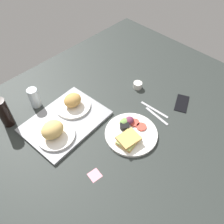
{
  "coord_description": "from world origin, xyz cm",
  "views": [
    {
      "loc": [
        -60.56,
        -57.96,
        105.15
      ],
      "look_at": [
        2.0,
        3.0,
        4.0
      ],
      "focal_mm": 37.54,
      "sensor_mm": 36.0,
      "label": 1
    }
  ],
  "objects_px": {
    "serving_tray": "(65,121)",
    "espresso_cup": "(138,85)",
    "bread_plate_near": "(54,132)",
    "bread_plate_far": "(73,103)",
    "fork": "(157,116)",
    "sticky_note": "(95,175)",
    "plate_with_salad": "(130,133)",
    "soda_bottle": "(4,113)",
    "cell_phone": "(182,103)",
    "drinking_glass": "(34,98)",
    "knife": "(154,110)"
  },
  "relations": [
    {
      "from": "sticky_note",
      "to": "serving_tray",
      "type": "bearing_deg",
      "value": 73.48
    },
    {
      "from": "fork",
      "to": "espresso_cup",
      "type": "bearing_deg",
      "value": -18.34
    },
    {
      "from": "serving_tray",
      "to": "drinking_glass",
      "type": "height_order",
      "value": "drinking_glass"
    },
    {
      "from": "plate_with_salad",
      "to": "fork",
      "type": "bearing_deg",
      "value": -6.66
    },
    {
      "from": "bread_plate_near",
      "to": "drinking_glass",
      "type": "bearing_deg",
      "value": 76.73
    },
    {
      "from": "bread_plate_near",
      "to": "bread_plate_far",
      "type": "height_order",
      "value": "bread_plate_near"
    },
    {
      "from": "soda_bottle",
      "to": "knife",
      "type": "relative_size",
      "value": 0.97
    },
    {
      "from": "bread_plate_near",
      "to": "espresso_cup",
      "type": "relative_size",
      "value": 3.66
    },
    {
      "from": "bread_plate_near",
      "to": "cell_phone",
      "type": "height_order",
      "value": "bread_plate_near"
    },
    {
      "from": "fork",
      "to": "cell_phone",
      "type": "relative_size",
      "value": 1.18
    },
    {
      "from": "bread_plate_near",
      "to": "plate_with_salad",
      "type": "bearing_deg",
      "value": -42.97
    },
    {
      "from": "espresso_cup",
      "to": "serving_tray",
      "type": "bearing_deg",
      "value": 168.07
    },
    {
      "from": "drinking_glass",
      "to": "soda_bottle",
      "type": "height_order",
      "value": "soda_bottle"
    },
    {
      "from": "bread_plate_far",
      "to": "drinking_glass",
      "type": "height_order",
      "value": "drinking_glass"
    },
    {
      "from": "fork",
      "to": "sticky_note",
      "type": "distance_m",
      "value": 0.51
    },
    {
      "from": "soda_bottle",
      "to": "bread_plate_far",
      "type": "bearing_deg",
      "value": -27.4
    },
    {
      "from": "fork",
      "to": "knife",
      "type": "height_order",
      "value": "same"
    },
    {
      "from": "bread_plate_far",
      "to": "fork",
      "type": "bearing_deg",
      "value": -53.19
    },
    {
      "from": "plate_with_salad",
      "to": "fork",
      "type": "xyz_separation_m",
      "value": [
        0.21,
        -0.02,
        -0.01
      ]
    },
    {
      "from": "drinking_glass",
      "to": "sticky_note",
      "type": "height_order",
      "value": "drinking_glass"
    },
    {
      "from": "bread_plate_near",
      "to": "fork",
      "type": "height_order",
      "value": "bread_plate_near"
    },
    {
      "from": "bread_plate_near",
      "to": "bread_plate_far",
      "type": "relative_size",
      "value": 0.99
    },
    {
      "from": "soda_bottle",
      "to": "knife",
      "type": "distance_m",
      "value": 0.85
    },
    {
      "from": "serving_tray",
      "to": "plate_with_salad",
      "type": "distance_m",
      "value": 0.38
    },
    {
      "from": "knife",
      "to": "cell_phone",
      "type": "height_order",
      "value": "cell_phone"
    },
    {
      "from": "soda_bottle",
      "to": "fork",
      "type": "distance_m",
      "value": 0.85
    },
    {
      "from": "soda_bottle",
      "to": "espresso_cup",
      "type": "distance_m",
      "value": 0.81
    },
    {
      "from": "bread_plate_near",
      "to": "fork",
      "type": "xyz_separation_m",
      "value": [
        0.5,
        -0.3,
        -0.05
      ]
    },
    {
      "from": "plate_with_salad",
      "to": "cell_phone",
      "type": "height_order",
      "value": "plate_with_salad"
    },
    {
      "from": "bread_plate_far",
      "to": "sticky_note",
      "type": "bearing_deg",
      "value": -117.0
    },
    {
      "from": "soda_bottle",
      "to": "fork",
      "type": "height_order",
      "value": "soda_bottle"
    },
    {
      "from": "serving_tray",
      "to": "drinking_glass",
      "type": "xyz_separation_m",
      "value": [
        -0.04,
        0.23,
        0.06
      ]
    },
    {
      "from": "knife",
      "to": "serving_tray",
      "type": "bearing_deg",
      "value": 51.29
    },
    {
      "from": "espresso_cup",
      "to": "fork",
      "type": "relative_size",
      "value": 0.33
    },
    {
      "from": "bread_plate_far",
      "to": "drinking_glass",
      "type": "xyz_separation_m",
      "value": [
        -0.14,
        0.18,
        0.02
      ]
    },
    {
      "from": "knife",
      "to": "bread_plate_near",
      "type": "bearing_deg",
      "value": 60.69
    },
    {
      "from": "plate_with_salad",
      "to": "soda_bottle",
      "type": "xyz_separation_m",
      "value": [
        -0.42,
        0.54,
        0.07
      ]
    },
    {
      "from": "drinking_glass",
      "to": "espresso_cup",
      "type": "xyz_separation_m",
      "value": [
        0.55,
        -0.34,
        -0.04
      ]
    },
    {
      "from": "bread_plate_near",
      "to": "knife",
      "type": "distance_m",
      "value": 0.6
    },
    {
      "from": "sticky_note",
      "to": "bread_plate_far",
      "type": "bearing_deg",
      "value": 63.0
    },
    {
      "from": "cell_phone",
      "to": "sticky_note",
      "type": "distance_m",
      "value": 0.7
    },
    {
      "from": "cell_phone",
      "to": "drinking_glass",
      "type": "bearing_deg",
      "value": 111.13
    },
    {
      "from": "bread_plate_far",
      "to": "drinking_glass",
      "type": "relative_size",
      "value": 1.65
    },
    {
      "from": "plate_with_salad",
      "to": "drinking_glass",
      "type": "relative_size",
      "value": 2.28
    },
    {
      "from": "serving_tray",
      "to": "espresso_cup",
      "type": "xyz_separation_m",
      "value": [
        0.51,
        -0.11,
        0.01
      ]
    },
    {
      "from": "bread_plate_far",
      "to": "serving_tray",
      "type": "bearing_deg",
      "value": -153.47
    },
    {
      "from": "serving_tray",
      "to": "bread_plate_near",
      "type": "height_order",
      "value": "bread_plate_near"
    },
    {
      "from": "plate_with_salad",
      "to": "serving_tray",
      "type": "bearing_deg",
      "value": 120.93
    },
    {
      "from": "fork",
      "to": "serving_tray",
      "type": "bearing_deg",
      "value": 55.17
    },
    {
      "from": "serving_tray",
      "to": "espresso_cup",
      "type": "relative_size",
      "value": 8.04
    }
  ]
}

